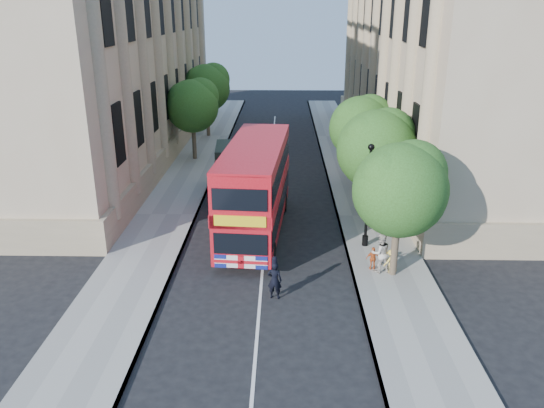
# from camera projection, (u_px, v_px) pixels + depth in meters

# --- Properties ---
(ground) EXTENTS (120.00, 120.00, 0.00)m
(ground) POSITION_uv_depth(u_px,v_px,m) (259.00, 311.00, 20.84)
(ground) COLOR black
(ground) RESTS_ON ground
(pavement_right) EXTENTS (3.50, 80.00, 0.12)m
(pavement_right) POSITION_uv_depth(u_px,v_px,m) (368.00, 217.00, 30.08)
(pavement_right) COLOR gray
(pavement_right) RESTS_ON ground
(pavement_left) EXTENTS (3.50, 80.00, 0.12)m
(pavement_left) POSITION_uv_depth(u_px,v_px,m) (166.00, 215.00, 30.31)
(pavement_left) COLOR gray
(pavement_left) RESTS_ON ground
(building_right) EXTENTS (12.00, 38.00, 18.00)m
(building_right) POSITION_uv_depth(u_px,v_px,m) (455.00, 39.00, 39.95)
(building_right) COLOR tan
(building_right) RESTS_ON ground
(building_left) EXTENTS (12.00, 38.00, 18.00)m
(building_left) POSITION_uv_depth(u_px,v_px,m) (92.00, 39.00, 40.49)
(building_left) COLOR tan
(building_left) RESTS_ON ground
(tree_right_near) EXTENTS (4.00, 4.00, 6.08)m
(tree_right_near) POSITION_uv_depth(u_px,v_px,m) (401.00, 185.00, 22.10)
(tree_right_near) COLOR #473828
(tree_right_near) RESTS_ON ground
(tree_right_mid) EXTENTS (4.20, 4.20, 6.37)m
(tree_right_mid) POSITION_uv_depth(u_px,v_px,m) (378.00, 146.00, 27.65)
(tree_right_mid) COLOR #473828
(tree_right_mid) RESTS_ON ground
(tree_right_far) EXTENTS (4.00, 4.00, 6.15)m
(tree_right_far) POSITION_uv_depth(u_px,v_px,m) (362.00, 124.00, 33.33)
(tree_right_far) COLOR #473828
(tree_right_far) RESTS_ON ground
(tree_left_far) EXTENTS (4.00, 4.00, 6.30)m
(tree_left_far) POSITION_uv_depth(u_px,v_px,m) (193.00, 103.00, 40.08)
(tree_left_far) COLOR #473828
(tree_left_far) RESTS_ON ground
(tree_left_back) EXTENTS (4.20, 4.20, 6.65)m
(tree_left_back) POSITION_uv_depth(u_px,v_px,m) (207.00, 85.00, 47.49)
(tree_left_back) COLOR #473828
(tree_left_back) RESTS_ON ground
(lamp_post) EXTENTS (0.32, 0.32, 5.16)m
(lamp_post) POSITION_uv_depth(u_px,v_px,m) (368.00, 200.00, 25.50)
(lamp_post) COLOR black
(lamp_post) RESTS_ON pavement_right
(double_decker_bus) EXTENTS (3.48, 10.34, 4.69)m
(double_decker_bus) POSITION_uv_depth(u_px,v_px,m) (256.00, 186.00, 27.17)
(double_decker_bus) COLOR #B20C16
(double_decker_bus) RESTS_ON ground
(box_van) EXTENTS (2.53, 5.44, 3.03)m
(box_van) POSITION_uv_depth(u_px,v_px,m) (233.00, 172.00, 33.30)
(box_van) COLOR black
(box_van) RESTS_ON ground
(police_constable) EXTENTS (0.64, 0.47, 1.62)m
(police_constable) POSITION_uv_depth(u_px,v_px,m) (275.00, 280.00, 21.49)
(police_constable) COLOR black
(police_constable) RESTS_ON ground
(woman_pedestrian) EXTENTS (1.01, 0.86, 1.82)m
(woman_pedestrian) POSITION_uv_depth(u_px,v_px,m) (381.00, 253.00, 23.39)
(woman_pedestrian) COLOR beige
(woman_pedestrian) RESTS_ON pavement_right
(child_a) EXTENTS (0.65, 0.30, 1.08)m
(child_a) POSITION_uv_depth(u_px,v_px,m) (373.00, 258.00, 23.71)
(child_a) COLOR #CD5824
(child_a) RESTS_ON pavement_right
(child_b) EXTENTS (0.81, 0.68, 1.09)m
(child_b) POSITION_uv_depth(u_px,v_px,m) (391.00, 261.00, 23.44)
(child_b) COLOR #FAD555
(child_b) RESTS_ON pavement_right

